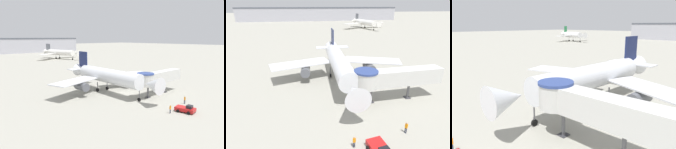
{
  "view_description": "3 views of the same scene",
  "coord_description": "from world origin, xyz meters",
  "views": [
    {
      "loc": [
        -40.37,
        -38.97,
        14.62
      ],
      "look_at": [
        -3.46,
        1.13,
        5.29
      ],
      "focal_mm": 35.0,
      "sensor_mm": 36.0,
      "label": 1
    },
    {
      "loc": [
        -9.59,
        -32.94,
        16.54
      ],
      "look_at": [
        -3.55,
        -0.46,
        3.29
      ],
      "focal_mm": 28.0,
      "sensor_mm": 36.0,
      "label": 2
    },
    {
      "loc": [
        17.19,
        -23.31,
        12.44
      ],
      "look_at": [
        -8.59,
        3.75,
        3.91
      ],
      "focal_mm": 35.0,
      "sensor_mm": 36.0,
      "label": 3
    }
  ],
  "objects": [
    {
      "name": "jet_bridge",
      "position": [
        5.08,
        -6.6,
        4.53
      ],
      "size": [
        16.47,
        4.1,
        6.21
      ],
      "rotation": [
        0.0,
        0.0,
        0.03
      ],
      "color": "silver",
      "rests_on": "ground_plane"
    },
    {
      "name": "traffic_cone_apron_front",
      "position": [
        -0.71,
        -19.75,
        0.39
      ],
      "size": [
        0.5,
        0.5,
        0.82
      ],
      "color": "black",
      "rests_on": "ground_plane"
    },
    {
      "name": "main_airplane",
      "position": [
        -2.56,
        4.1,
        4.37
      ],
      "size": [
        31.6,
        32.08,
        10.36
      ],
      "rotation": [
        0.0,
        0.0,
        -0.03
      ],
      "color": "silver",
      "rests_on": "ground_plane"
    },
    {
      "name": "ground_crew_wing_walker",
      "position": [
        3.14,
        -15.53,
        1.01
      ],
      "size": [
        0.33,
        0.39,
        1.75
      ],
      "rotation": [
        0.0,
        0.0,
        2.06
      ],
      "color": "#1E2338",
      "rests_on": "ground_plane"
    },
    {
      "name": "background_jet_gray_tail",
      "position": [
        34.16,
        94.51,
        4.44
      ],
      "size": [
        32.33,
        31.98,
        10.1
      ],
      "rotation": [
        0.0,
        0.0,
        0.24
      ],
      "color": "white",
      "rests_on": "ground_plane"
    },
    {
      "name": "traffic_cone_starboard_wing",
      "position": [
        9.51,
        0.96,
        0.35
      ],
      "size": [
        0.44,
        0.44,
        0.73
      ],
      "color": "black",
      "rests_on": "ground_plane"
    },
    {
      "name": "pushback_tug_red",
      "position": [
        -1.79,
        -18.5,
        0.69
      ],
      "size": [
        2.75,
        3.98,
        1.56
      ],
      "rotation": [
        0.0,
        0.0,
        0.15
      ],
      "color": "red",
      "rests_on": "ground_plane"
    },
    {
      "name": "ground_crew_marshaller",
      "position": [
        -4.55,
        -16.77,
        0.97
      ],
      "size": [
        0.33,
        0.22,
        1.68
      ],
      "rotation": [
        0.0,
        0.0,
        3.2
      ],
      "color": "#1E2338",
      "rests_on": "ground_plane"
    },
    {
      "name": "ground_plane",
      "position": [
        0.0,
        0.0,
        0.0
      ],
      "size": [
        800.0,
        800.0,
        0.0
      ],
      "primitive_type": "plane",
      "color": "#9E9B8E"
    }
  ]
}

